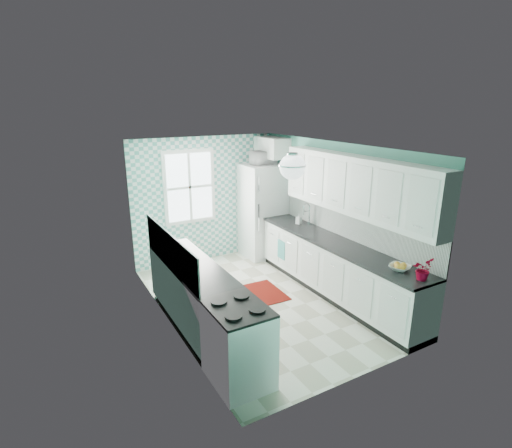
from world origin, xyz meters
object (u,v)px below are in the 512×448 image
sink (300,226)px  potted_plant (422,269)px  stove (238,343)px  microwave (263,158)px  ceiling_light (292,167)px  fruit_bowl (400,268)px  fridge (263,210)px

sink → potted_plant: 2.67m
stove → potted_plant: (2.40, -0.50, 0.59)m
potted_plant → microwave: 3.99m
potted_plant → ceiling_light: bearing=134.0°
stove → fruit_bowl: size_ratio=3.40×
sink → microwave: 1.65m
fruit_bowl → potted_plant: bearing=-90.0°
fruit_bowl → potted_plant: 0.37m
ceiling_light → sink: bearing=49.8°
fridge → microwave: (0.00, 0.00, 1.10)m
fruit_bowl → microwave: 3.68m
stove → potted_plant: size_ratio=3.29×
potted_plant → stove: bearing=168.2°
stove → sink: 3.26m
ceiling_light → stove: ceiling_light is taller
fruit_bowl → potted_plant: size_ratio=0.97×
sink → fridge: bearing=96.2°
sink → microwave: (-0.09, 1.20, 1.13)m
sink → microwave: bearing=96.2°
stove → sink: size_ratio=1.67×
sink → fruit_bowl: size_ratio=2.03×
ceiling_light → microwave: bearing=67.1°
fridge → fruit_bowl: (0.09, -3.52, 0.01)m
fridge → stove: bearing=-125.6°
fruit_bowl → microwave: bearing=91.5°
ceiling_light → stove: size_ratio=0.37×
fruit_bowl → microwave: size_ratio=0.58×
ceiling_light → potted_plant: 2.13m
sink → fruit_bowl: sink is taller
ceiling_light → fruit_bowl: 2.01m
stove → potted_plant: 2.52m
ceiling_light → fruit_bowl: size_ratio=1.26×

